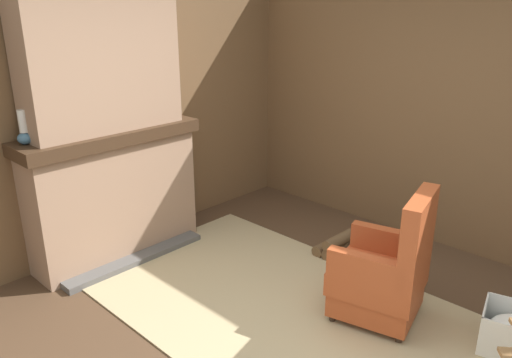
{
  "coord_description": "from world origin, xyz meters",
  "views": [
    {
      "loc": [
        1.79,
        -2.19,
        2.27
      ],
      "look_at": [
        -0.87,
        0.6,
        0.9
      ],
      "focal_mm": 35.0,
      "sensor_mm": 36.0,
      "label": 1
    }
  ],
  "objects_px": {
    "armchair": "(385,274)",
    "oil_lamp_vase": "(24,132)",
    "firewood_stack": "(339,247)",
    "storage_case": "(146,115)",
    "decorative_plate_on_mantel": "(107,114)"
  },
  "relations": [
    {
      "from": "armchair",
      "to": "firewood_stack",
      "type": "height_order",
      "value": "armchair"
    },
    {
      "from": "firewood_stack",
      "to": "decorative_plate_on_mantel",
      "type": "height_order",
      "value": "decorative_plate_on_mantel"
    },
    {
      "from": "oil_lamp_vase",
      "to": "firewood_stack",
      "type": "bearing_deg",
      "value": 52.92
    },
    {
      "from": "firewood_stack",
      "to": "storage_case",
      "type": "xyz_separation_m",
      "value": [
        -1.59,
        -0.97,
        1.19
      ]
    },
    {
      "from": "storage_case",
      "to": "firewood_stack",
      "type": "bearing_deg",
      "value": 31.31
    },
    {
      "from": "firewood_stack",
      "to": "storage_case",
      "type": "height_order",
      "value": "storage_case"
    },
    {
      "from": "firewood_stack",
      "to": "storage_case",
      "type": "relative_size",
      "value": 1.56
    },
    {
      "from": "firewood_stack",
      "to": "oil_lamp_vase",
      "type": "height_order",
      "value": "oil_lamp_vase"
    },
    {
      "from": "decorative_plate_on_mantel",
      "to": "oil_lamp_vase",
      "type": "bearing_deg",
      "value": -88.45
    },
    {
      "from": "oil_lamp_vase",
      "to": "decorative_plate_on_mantel",
      "type": "distance_m",
      "value": 0.74
    },
    {
      "from": "oil_lamp_vase",
      "to": "storage_case",
      "type": "distance_m",
      "value": 1.14
    },
    {
      "from": "firewood_stack",
      "to": "decorative_plate_on_mantel",
      "type": "bearing_deg",
      "value": -139.69
    },
    {
      "from": "armchair",
      "to": "oil_lamp_vase",
      "type": "relative_size",
      "value": 3.75
    },
    {
      "from": "storage_case",
      "to": "decorative_plate_on_mantel",
      "type": "xyz_separation_m",
      "value": [
        -0.02,
        -0.4,
        0.07
      ]
    },
    {
      "from": "firewood_stack",
      "to": "oil_lamp_vase",
      "type": "relative_size",
      "value": 1.43
    }
  ]
}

